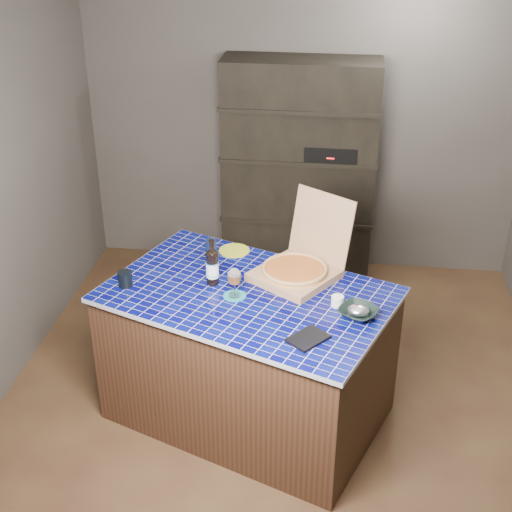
# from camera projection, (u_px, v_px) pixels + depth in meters

# --- Properties ---
(room) EXTENTS (3.50, 3.50, 3.50)m
(room) POSITION_uv_depth(u_px,v_px,m) (281.00, 212.00, 4.18)
(room) COLOR brown
(room) RESTS_ON ground
(shelving_unit) EXTENTS (1.20, 0.41, 1.80)m
(shelving_unit) POSITION_uv_depth(u_px,v_px,m) (299.00, 172.00, 5.68)
(shelving_unit) COLOR black
(shelving_unit) RESTS_ON floor
(kitchen_island) EXTENTS (1.86, 1.53, 0.88)m
(kitchen_island) POSITION_uv_depth(u_px,v_px,m) (248.00, 355.00, 4.29)
(kitchen_island) COLOR #49281C
(kitchen_island) RESTS_ON floor
(pizza_box) EXTENTS (0.63, 0.66, 0.46)m
(pizza_box) POSITION_uv_depth(u_px,v_px,m) (297.00, 268.00, 4.22)
(pizza_box) COLOR tan
(pizza_box) RESTS_ON kitchen_island
(mead_bottle) EXTENTS (0.08, 0.08, 0.29)m
(mead_bottle) POSITION_uv_depth(u_px,v_px,m) (212.00, 266.00, 4.13)
(mead_bottle) COLOR black
(mead_bottle) RESTS_ON kitchen_island
(teal_trivet) EXTENTS (0.13, 0.13, 0.01)m
(teal_trivet) POSITION_uv_depth(u_px,v_px,m) (235.00, 296.00, 4.05)
(teal_trivet) COLOR teal
(teal_trivet) RESTS_ON kitchen_island
(wine_glass) EXTENTS (0.08, 0.08, 0.18)m
(wine_glass) POSITION_uv_depth(u_px,v_px,m) (234.00, 277.00, 3.99)
(wine_glass) COLOR white
(wine_glass) RESTS_ON teal_trivet
(tumbler) EXTENTS (0.08, 0.08, 0.09)m
(tumbler) POSITION_uv_depth(u_px,v_px,m) (125.00, 279.00, 4.14)
(tumbler) COLOR black
(tumbler) RESTS_ON kitchen_island
(dvd_case) EXTENTS (0.24, 0.25, 0.02)m
(dvd_case) POSITION_uv_depth(u_px,v_px,m) (308.00, 338.00, 3.67)
(dvd_case) COLOR black
(dvd_case) RESTS_ON kitchen_island
(bowl) EXTENTS (0.28, 0.28, 0.05)m
(bowl) POSITION_uv_depth(u_px,v_px,m) (358.00, 313.00, 3.86)
(bowl) COLOR black
(bowl) RESTS_ON kitchen_island
(foil_contents) EXTENTS (0.12, 0.10, 0.06)m
(foil_contents) POSITION_uv_depth(u_px,v_px,m) (358.00, 310.00, 3.85)
(foil_contents) COLOR silver
(foil_contents) RESTS_ON bowl
(white_jar) EXTENTS (0.07, 0.07, 0.06)m
(white_jar) POSITION_uv_depth(u_px,v_px,m) (337.00, 301.00, 3.95)
(white_jar) COLOR white
(white_jar) RESTS_ON kitchen_island
(navy_cup) EXTENTS (0.07, 0.07, 0.11)m
(navy_cup) POSITION_uv_depth(u_px,v_px,m) (211.00, 248.00, 4.46)
(navy_cup) COLOR #0E1834
(navy_cup) RESTS_ON kitchen_island
(green_trivet) EXTENTS (0.20, 0.20, 0.01)m
(green_trivet) POSITION_uv_depth(u_px,v_px,m) (234.00, 251.00, 4.54)
(green_trivet) COLOR gold
(green_trivet) RESTS_ON kitchen_island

